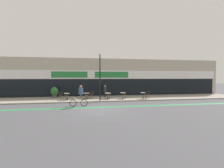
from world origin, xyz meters
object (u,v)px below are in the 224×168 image
Objects in this scene: pedestrian_near_end at (105,90)px; cafe_chair_0_side at (61,96)px; bistro_table_1 at (86,95)px; planter_pot at (55,92)px; cafe_chair_0_near at (66,96)px; cafe_chair_1_side at (91,94)px; cafe_chair_2_near at (109,95)px; lamp_post at (100,73)px; cyclist_0 at (80,94)px; bistro_table_4 at (143,94)px; bistro_table_2 at (108,95)px; bistro_table_3 at (123,94)px; bistro_table_0 at (67,95)px; cafe_chair_4_near at (145,95)px; cafe_chair_3_near at (124,95)px; cafe_chair_4_side at (148,94)px; cafe_chair_1_near at (87,95)px.

cafe_chair_0_side is at bearing -153.14° from pedestrian_near_end.
planter_pot is (-3.99, 1.91, 0.23)m from bistro_table_1.
cafe_chair_0_near is 3.18m from cafe_chair_1_side.
cafe_chair_2_near is 0.17× the size of lamp_post.
cyclist_0 is (-1.38, -4.84, 0.52)m from cafe_chair_1_side.
bistro_table_1 is at bearing 68.32° from cafe_chair_2_near.
pedestrian_near_end is (-4.28, 2.73, 0.41)m from bistro_table_4.
cafe_chair_0_near reaches higher than bistro_table_2.
bistro_table_2 is 0.85× the size of cafe_chair_2_near.
cyclist_0 is at bearing -98.83° from bistro_table_1.
cafe_chair_2_near is at bearing 36.71° from lamp_post.
bistro_table_3 is 0.14× the size of lamp_post.
bistro_table_0 is 6.71m from bistro_table_3.
planter_pot is at bearing 162.75° from bistro_table_3.
cafe_chair_4_near is at bearing -31.95° from pedestrian_near_end.
lamp_post reaches higher than cafe_chair_1_side.
bistro_table_2 is 0.85× the size of cafe_chair_0_side.
cafe_chair_0_side and cafe_chair_2_near have the same top height.
cafe_chair_0_side is 2.81m from planter_pot.
bistro_table_0 is 6.73m from cafe_chair_3_near.
pedestrian_near_end is (6.51, -0.53, 0.20)m from planter_pot.
bistro_table_0 is at bearing -65.87° from cyclist_0.
cafe_chair_3_near and cafe_chair_4_side have the same top height.
bistro_table_2 is at bearing 76.56° from cafe_chair_3_near.
cafe_chair_1_near is at bearing 135.03° from lamp_post.
cafe_chair_4_near is at bearing -16.17° from bistro_table_1.
bistro_table_0 is at bearing 179.71° from bistro_table_3.
cafe_chair_0_near reaches higher than bistro_table_0.
cafe_chair_2_near reaches higher than bistro_table_2.
cafe_chair_0_side is (-7.34, 0.04, -0.01)m from bistro_table_3.
cafe_chair_1_side is (2.90, 1.30, 0.00)m from cafe_chair_0_near.
planter_pot is at bearing 76.85° from cafe_chair_3_near.
bistro_table_2 is at bearing -95.57° from cafe_chair_1_near.
planter_pot reaches higher than cafe_chair_1_near.
cafe_chair_4_near is at bearing -8.17° from bistro_table_0.
bistro_table_3 is at bearing -70.40° from cafe_chair_2_near.
cafe_chair_4_side is 0.57× the size of pedestrian_near_end.
cafe_chair_1_side is at bearing 167.70° from bistro_table_4.
pedestrian_near_end is at bearing -57.38° from cafe_chair_1_near.
cafe_chair_0_near is at bearing 22.91° from cafe_chair_1_side.
cafe_chair_1_near and cafe_chair_3_near have the same top height.
bistro_table_1 is at bearing 170.99° from bistro_table_3.
bistro_table_4 reaches higher than bistro_table_1.
bistro_table_4 is 0.48× the size of pedestrian_near_end.
bistro_table_0 is at bearing 85.04° from cafe_chair_1_near.
cyclist_0 is (-3.32, -4.24, 0.51)m from bistro_table_2.
cafe_chair_3_near is (6.70, -0.66, -0.03)m from bistro_table_0.
planter_pot reaches higher than cafe_chair_2_near.
cafe_chair_4_side is at bearing -11.92° from bistro_table_3.
bistro_table_3 is 3.87m from cafe_chair_1_side.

